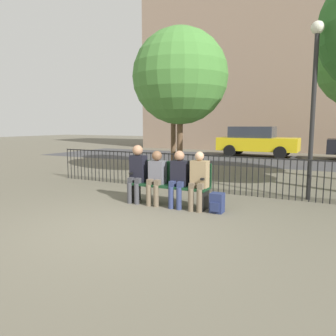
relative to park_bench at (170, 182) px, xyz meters
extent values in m
plane|color=#605B4C|center=(0.00, -1.87, -0.50)|extent=(80.00, 80.00, 0.00)
cube|color=#14381E|center=(0.00, -0.08, -0.07)|extent=(1.78, 0.45, 0.05)
cube|color=#14381E|center=(0.00, 0.12, 0.19)|extent=(1.78, 0.05, 0.47)
cube|color=black|center=(-0.83, -0.08, -0.30)|extent=(0.06, 0.38, 0.40)
cube|color=black|center=(0.83, -0.08, -0.30)|extent=(0.06, 0.38, 0.40)
cube|color=black|center=(-0.83, -0.08, 0.15)|extent=(0.06, 0.38, 0.04)
cube|color=black|center=(0.83, -0.08, 0.15)|extent=(0.06, 0.38, 0.04)
cylinder|color=#3D3D42|center=(-0.83, -0.30, -0.27)|extent=(0.11, 0.11, 0.45)
cylinder|color=#3D3D42|center=(-0.65, -0.30, -0.27)|extent=(0.11, 0.11, 0.45)
cube|color=#3D3D42|center=(-0.83, -0.20, 0.00)|extent=(0.11, 0.20, 0.12)
cube|color=#3D3D42|center=(-0.65, -0.20, 0.00)|extent=(0.11, 0.20, 0.12)
cube|color=black|center=(-0.74, -0.08, 0.25)|extent=(0.34, 0.22, 0.59)
sphere|color=#A37556|center=(-0.74, -0.10, 0.66)|extent=(0.23, 0.23, 0.23)
cylinder|color=brown|center=(-0.34, -0.30, -0.27)|extent=(0.11, 0.11, 0.45)
cylinder|color=brown|center=(-0.16, -0.30, -0.27)|extent=(0.11, 0.11, 0.45)
cube|color=brown|center=(-0.34, -0.20, 0.00)|extent=(0.11, 0.20, 0.12)
cube|color=brown|center=(-0.16, -0.20, 0.00)|extent=(0.11, 0.20, 0.12)
cube|color=slate|center=(-0.25, -0.08, 0.20)|extent=(0.34, 0.22, 0.49)
sphere|color=brown|center=(-0.25, -0.10, 0.55)|extent=(0.21, 0.21, 0.21)
cylinder|color=navy|center=(0.18, -0.30, -0.27)|extent=(0.11, 0.11, 0.45)
cylinder|color=navy|center=(0.36, -0.30, -0.27)|extent=(0.11, 0.11, 0.45)
cube|color=navy|center=(0.18, -0.20, 0.00)|extent=(0.11, 0.20, 0.12)
cube|color=navy|center=(0.36, -0.20, 0.00)|extent=(0.11, 0.20, 0.12)
cube|color=black|center=(0.27, -0.08, 0.21)|extent=(0.34, 0.22, 0.52)
sphere|color=#A37556|center=(0.27, -0.10, 0.58)|extent=(0.21, 0.21, 0.21)
cylinder|color=brown|center=(0.62, -0.30, -0.27)|extent=(0.11, 0.11, 0.45)
cylinder|color=brown|center=(0.80, -0.30, -0.27)|extent=(0.11, 0.11, 0.45)
cube|color=brown|center=(0.62, -0.20, 0.00)|extent=(0.11, 0.20, 0.12)
cube|color=brown|center=(0.80, -0.20, 0.00)|extent=(0.11, 0.20, 0.12)
cube|color=#997F59|center=(0.71, -0.08, 0.23)|extent=(0.34, 0.22, 0.54)
sphere|color=tan|center=(0.71, -0.10, 0.59)|extent=(0.18, 0.18, 0.18)
cube|color=navy|center=(1.11, -0.16, -0.30)|extent=(0.25, 0.23, 0.39)
cube|color=navy|center=(1.11, -0.29, -0.36)|extent=(0.18, 0.04, 0.17)
cylinder|color=black|center=(-4.50, 1.63, -0.02)|extent=(0.02, 0.02, 0.95)
cylinder|color=black|center=(-4.36, 1.63, -0.02)|extent=(0.02, 0.02, 0.95)
cylinder|color=black|center=(-4.22, 1.63, -0.02)|extent=(0.02, 0.02, 0.95)
cylinder|color=black|center=(-4.08, 1.63, -0.02)|extent=(0.02, 0.02, 0.95)
cylinder|color=black|center=(-3.94, 1.63, -0.02)|extent=(0.02, 0.02, 0.95)
cylinder|color=black|center=(-3.80, 1.63, -0.02)|extent=(0.02, 0.02, 0.95)
cylinder|color=black|center=(-3.66, 1.63, -0.02)|extent=(0.02, 0.02, 0.95)
cylinder|color=black|center=(-3.52, 1.63, -0.02)|extent=(0.02, 0.02, 0.95)
cylinder|color=black|center=(-3.38, 1.63, -0.02)|extent=(0.02, 0.02, 0.95)
cylinder|color=black|center=(-3.24, 1.63, -0.02)|extent=(0.02, 0.02, 0.95)
cylinder|color=black|center=(-3.10, 1.63, -0.02)|extent=(0.02, 0.02, 0.95)
cylinder|color=black|center=(-2.96, 1.63, -0.02)|extent=(0.02, 0.02, 0.95)
cylinder|color=black|center=(-2.82, 1.63, -0.02)|extent=(0.02, 0.02, 0.95)
cylinder|color=black|center=(-2.68, 1.63, -0.02)|extent=(0.02, 0.02, 0.95)
cylinder|color=black|center=(-2.54, 1.63, -0.02)|extent=(0.02, 0.02, 0.95)
cylinder|color=black|center=(-2.40, 1.63, -0.02)|extent=(0.02, 0.02, 0.95)
cylinder|color=black|center=(-2.26, 1.63, -0.02)|extent=(0.02, 0.02, 0.95)
cylinder|color=black|center=(-2.12, 1.63, -0.02)|extent=(0.02, 0.02, 0.95)
cylinder|color=black|center=(-1.98, 1.63, -0.02)|extent=(0.02, 0.02, 0.95)
cylinder|color=black|center=(-1.84, 1.63, -0.02)|extent=(0.02, 0.02, 0.95)
cylinder|color=black|center=(-1.70, 1.63, -0.02)|extent=(0.02, 0.02, 0.95)
cylinder|color=black|center=(-1.56, 1.63, -0.02)|extent=(0.02, 0.02, 0.95)
cylinder|color=black|center=(-1.42, 1.63, -0.02)|extent=(0.02, 0.02, 0.95)
cylinder|color=black|center=(-1.28, 1.63, -0.02)|extent=(0.02, 0.02, 0.95)
cylinder|color=black|center=(-1.14, 1.63, -0.02)|extent=(0.02, 0.02, 0.95)
cylinder|color=black|center=(-1.00, 1.63, -0.02)|extent=(0.02, 0.02, 0.95)
cylinder|color=black|center=(-0.86, 1.63, -0.02)|extent=(0.02, 0.02, 0.95)
cylinder|color=black|center=(-0.72, 1.63, -0.02)|extent=(0.02, 0.02, 0.95)
cylinder|color=black|center=(-0.58, 1.63, -0.02)|extent=(0.02, 0.02, 0.95)
cylinder|color=black|center=(-0.44, 1.63, -0.02)|extent=(0.02, 0.02, 0.95)
cylinder|color=black|center=(-0.30, 1.63, -0.02)|extent=(0.02, 0.02, 0.95)
cylinder|color=black|center=(-0.16, 1.63, -0.02)|extent=(0.02, 0.02, 0.95)
cylinder|color=black|center=(-0.02, 1.63, -0.02)|extent=(0.02, 0.02, 0.95)
cylinder|color=black|center=(0.12, 1.63, -0.02)|extent=(0.02, 0.02, 0.95)
cylinder|color=black|center=(0.26, 1.63, -0.02)|extent=(0.02, 0.02, 0.95)
cylinder|color=black|center=(0.40, 1.63, -0.02)|extent=(0.02, 0.02, 0.95)
cylinder|color=black|center=(0.54, 1.63, -0.02)|extent=(0.02, 0.02, 0.95)
cylinder|color=black|center=(0.68, 1.63, -0.02)|extent=(0.02, 0.02, 0.95)
cylinder|color=black|center=(0.82, 1.63, -0.02)|extent=(0.02, 0.02, 0.95)
cylinder|color=black|center=(0.96, 1.63, -0.02)|extent=(0.02, 0.02, 0.95)
cylinder|color=black|center=(1.10, 1.63, -0.02)|extent=(0.02, 0.02, 0.95)
cylinder|color=black|center=(1.24, 1.63, -0.02)|extent=(0.02, 0.02, 0.95)
cylinder|color=black|center=(1.38, 1.63, -0.02)|extent=(0.02, 0.02, 0.95)
cylinder|color=black|center=(1.52, 1.63, -0.02)|extent=(0.02, 0.02, 0.95)
cylinder|color=black|center=(1.66, 1.63, -0.02)|extent=(0.02, 0.02, 0.95)
cylinder|color=black|center=(1.80, 1.63, -0.02)|extent=(0.02, 0.02, 0.95)
cylinder|color=black|center=(1.94, 1.63, -0.02)|extent=(0.02, 0.02, 0.95)
cylinder|color=black|center=(2.08, 1.63, -0.02)|extent=(0.02, 0.02, 0.95)
cylinder|color=black|center=(2.22, 1.63, -0.02)|extent=(0.02, 0.02, 0.95)
cylinder|color=black|center=(2.36, 1.63, -0.02)|extent=(0.02, 0.02, 0.95)
cylinder|color=black|center=(2.50, 1.63, -0.02)|extent=(0.02, 0.02, 0.95)
cylinder|color=black|center=(2.64, 1.63, -0.02)|extent=(0.02, 0.02, 0.95)
cylinder|color=black|center=(2.78, 1.63, -0.02)|extent=(0.02, 0.02, 0.95)
cylinder|color=black|center=(2.92, 1.63, -0.02)|extent=(0.02, 0.02, 0.95)
cylinder|color=black|center=(3.06, 1.63, -0.02)|extent=(0.02, 0.02, 0.95)
cube|color=black|center=(0.00, 1.63, 0.43)|extent=(9.00, 0.03, 0.03)
cylinder|color=brown|center=(-2.74, 5.68, 1.06)|extent=(0.19, 0.19, 3.11)
sphere|color=#569342|center=(-2.74, 5.68, 3.22)|extent=(2.20, 2.20, 2.20)
cylinder|color=brown|center=(-1.60, 3.88, 0.71)|extent=(0.20, 0.20, 2.42)
sphere|color=#478438|center=(-1.60, 3.88, 2.79)|extent=(3.14, 3.14, 3.14)
cylinder|color=black|center=(2.60, 1.89, 1.35)|extent=(0.10, 0.10, 3.69)
sphere|color=silver|center=(2.60, 1.89, 3.28)|extent=(0.28, 0.28, 0.28)
cube|color=#3D3D3F|center=(0.00, 10.13, -0.49)|extent=(24.00, 6.00, 0.01)
cube|color=yellow|center=(-0.70, 11.92, 0.17)|extent=(4.20, 1.70, 0.70)
cube|color=#2D333D|center=(-1.02, 11.92, 0.82)|extent=(2.31, 1.56, 0.60)
cylinder|color=black|center=(0.60, 11.05, -0.18)|extent=(0.64, 0.20, 0.64)
cylinder|color=black|center=(0.60, 12.79, -0.18)|extent=(0.64, 0.20, 0.64)
cylinder|color=black|center=(-2.01, 11.05, -0.18)|extent=(0.64, 0.20, 0.64)
cylinder|color=black|center=(-2.01, 12.79, -0.18)|extent=(0.64, 0.20, 0.64)
cube|color=gray|center=(0.00, 18.13, 5.82)|extent=(20.00, 6.00, 12.63)
camera|label=1|loc=(3.12, -6.12, 1.20)|focal=35.00mm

